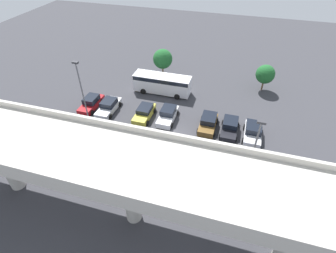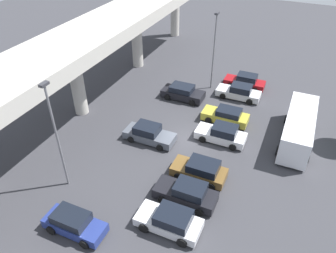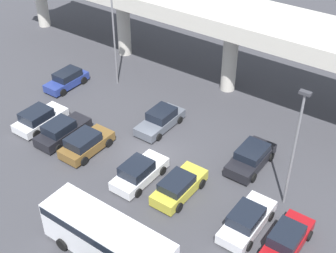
{
  "view_description": "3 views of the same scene",
  "coord_description": "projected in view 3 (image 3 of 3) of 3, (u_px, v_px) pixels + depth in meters",
  "views": [
    {
      "loc": [
        -6.72,
        23.84,
        21.3
      ],
      "look_at": [
        0.29,
        0.22,
        1.41
      ],
      "focal_mm": 28.0,
      "sensor_mm": 36.0,
      "label": 1
    },
    {
      "loc": [
        -22.9,
        -8.22,
        19.03
      ],
      "look_at": [
        -0.83,
        1.6,
        1.66
      ],
      "focal_mm": 35.0,
      "sensor_mm": 36.0,
      "label": 2
    },
    {
      "loc": [
        17.65,
        -22.12,
        22.89
      ],
      "look_at": [
        0.74,
        1.33,
        2.09
      ],
      "focal_mm": 50.0,
      "sensor_mm": 36.0,
      "label": 3
    }
  ],
  "objects": [
    {
      "name": "ground_plane",
      "position": [
        150.0,
        153.0,
        36.31
      ],
      "size": [
        107.68,
        107.68,
        0.0
      ],
      "primitive_type": "plane",
      "color": "#38383D"
    },
    {
      "name": "highway_overpass",
      "position": [
        233.0,
        25.0,
        40.42
      ],
      "size": [
        51.62,
        6.68,
        7.97
      ],
      "color": "#BCB7AD",
      "rests_on": "ground_plane"
    },
    {
      "name": "parked_car_0",
      "position": [
        67.0,
        80.0,
        44.06
      ],
      "size": [
        1.98,
        4.37,
        1.57
      ],
      "rotation": [
        0.0,
        0.0,
        -1.57
      ],
      "color": "navy",
      "rests_on": "ground_plane"
    },
    {
      "name": "parked_car_1",
      "position": [
        39.0,
        118.0,
        38.83
      ],
      "size": [
        2.25,
        4.54,
        1.62
      ],
      "rotation": [
        0.0,
        0.0,
        1.57
      ],
      "color": "silver",
      "rests_on": "ground_plane"
    },
    {
      "name": "parked_car_2",
      "position": [
        86.0,
        143.0,
        36.04
      ],
      "size": [
        2.22,
        4.42,
        1.65
      ],
      "rotation": [
        0.0,
        0.0,
        1.57
      ],
      "color": "brown",
      "rests_on": "ground_plane"
    },
    {
      "name": "parked_car_3",
      "position": [
        161.0,
        120.0,
        38.72
      ],
      "size": [
        2.15,
        4.79,
        1.61
      ],
      "rotation": [
        0.0,
        0.0,
        -1.57
      ],
      "color": "#515660",
      "rests_on": "ground_plane"
    },
    {
      "name": "parked_car_4",
      "position": [
        139.0,
        172.0,
        33.33
      ],
      "size": [
        2.15,
        4.62,
        1.67
      ],
      "rotation": [
        0.0,
        0.0,
        1.57
      ],
      "color": "silver",
      "rests_on": "ground_plane"
    },
    {
      "name": "parked_car_5",
      "position": [
        179.0,
        186.0,
        32.18
      ],
      "size": [
        2.1,
        4.58,
        1.55
      ],
      "rotation": [
        0.0,
        0.0,
        1.57
      ],
      "color": "gold",
      "rests_on": "ground_plane"
    },
    {
      "name": "parked_car_6",
      "position": [
        251.0,
        157.0,
        34.71
      ],
      "size": [
        2.25,
        4.71,
        1.58
      ],
      "rotation": [
        0.0,
        0.0,
        -1.57
      ],
      "color": "black",
      "rests_on": "ground_plane"
    },
    {
      "name": "parked_car_7",
      "position": [
        247.0,
        220.0,
        29.66
      ],
      "size": [
        2.15,
        4.85,
        1.61
      ],
      "rotation": [
        0.0,
        0.0,
        1.57
      ],
      "color": "silver",
      "rests_on": "ground_plane"
    },
    {
      "name": "parked_car_8",
      "position": [
        286.0,
        240.0,
        28.32
      ],
      "size": [
        2.04,
        4.71,
        1.66
      ],
      "rotation": [
        0.0,
        0.0,
        1.57
      ],
      "color": "maroon",
      "rests_on": "ground_plane"
    },
    {
      "name": "parked_car_9",
      "position": [
        62.0,
        131.0,
        37.41
      ],
      "size": [
        2.15,
        4.72,
        1.67
      ],
      "rotation": [
        0.0,
        0.0,
        1.57
      ],
      "color": "black",
      "rests_on": "ground_plane"
    },
    {
      "name": "shuttle_bus",
      "position": [
        107.0,
        237.0,
        27.3
      ],
      "size": [
        8.59,
        2.76,
        2.81
      ],
      "rotation": [
        0.0,
        0.0,
        3.14
      ],
      "color": "silver",
      "rests_on": "ground_plane"
    },
    {
      "name": "lamp_post_near_aisle",
      "position": [
        114.0,
        33.0,
        41.95
      ],
      "size": [
        0.7,
        0.35,
        9.08
      ],
      "color": "slate",
      "rests_on": "ground_plane"
    },
    {
      "name": "lamp_post_mid_lot",
      "position": [
        295.0,
        143.0,
        28.99
      ],
      "size": [
        0.7,
        0.35,
        8.86
      ],
      "color": "slate",
      "rests_on": "ground_plane"
    }
  ]
}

